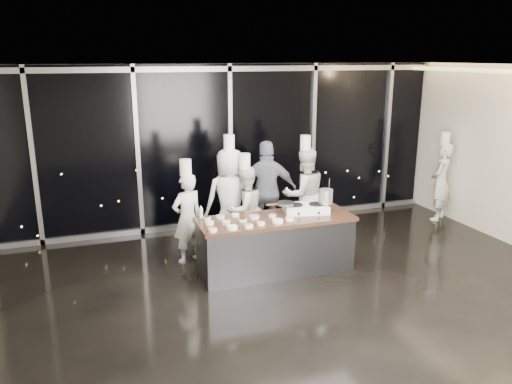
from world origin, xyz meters
TOP-DOWN VIEW (x-y plane):
  - ground at (0.00, 0.00)m, footprint 9.00×9.00m
  - room_shell at (0.18, 0.00)m, footprint 9.02×7.02m
  - window_wall at (0.00, 3.43)m, footprint 8.90×0.11m
  - demo_counter at (0.00, 0.90)m, footprint 2.46×0.86m
  - stove at (0.56, 1.00)m, footprint 0.77×0.56m
  - frying_pan at (0.22, 1.05)m, footprint 0.49×0.32m
  - stock_pot at (0.87, 0.93)m, footprint 0.27×0.27m
  - prep_bowls at (-0.54, 0.83)m, footprint 1.36×0.69m
  - squeeze_bottle at (-1.11, 1.23)m, footprint 0.06×0.06m
  - chef_far_left at (-1.23, 1.74)m, footprint 0.65×0.54m
  - chef_left at (-0.38, 2.15)m, footprint 0.91×0.62m
  - chef_center at (-0.19, 1.89)m, footprint 0.89×0.80m
  - guest at (0.37, 2.27)m, footprint 1.17×0.67m
  - chef_right at (1.03, 2.09)m, footprint 0.87×0.69m
  - chef_side at (4.20, 2.24)m, footprint 0.71×0.67m

SIDE VIEW (x-z plane):
  - ground at x=0.00m, z-range 0.00..0.00m
  - demo_counter at x=0.00m, z-range 0.00..0.90m
  - chef_center at x=-0.19m, z-range -0.10..1.64m
  - chef_far_left at x=-1.23m, z-range -0.09..1.65m
  - chef_side at x=4.20m, z-range -0.09..1.76m
  - chef_right at x=1.03m, z-range -0.11..1.86m
  - chef_left at x=-0.38m, z-range -0.10..1.93m
  - prep_bowls at x=-0.54m, z-range 0.90..0.95m
  - guest at x=0.37m, z-range 0.00..1.88m
  - stove at x=0.56m, z-range 0.89..1.03m
  - squeeze_bottle at x=-1.11m, z-range 0.89..1.11m
  - frying_pan at x=0.22m, z-range 1.04..1.09m
  - stock_pot at x=0.87m, z-range 1.04..1.27m
  - window_wall at x=0.00m, z-range 0.00..3.20m
  - room_shell at x=0.18m, z-range 0.64..3.85m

